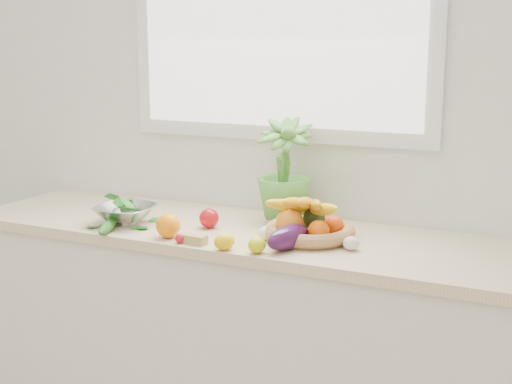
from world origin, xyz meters
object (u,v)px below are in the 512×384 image
at_px(cucumber, 108,226).
at_px(eggplant, 288,237).
at_px(fruit_basket, 309,225).
at_px(apple, 209,218).
at_px(potted_herb, 284,169).
at_px(colander_with_spinach, 125,209).

bearing_deg(cucumber, eggplant, 6.30).
xyz_separation_m(eggplant, cucumber, (-0.69, -0.08, -0.02)).
relative_size(eggplant, cucumber, 0.93).
xyz_separation_m(eggplant, fruit_basket, (0.02, 0.15, 0.01)).
relative_size(apple, fruit_basket, 0.20).
height_order(apple, cucumber, apple).
relative_size(potted_herb, colander_with_spinach, 1.58).
distance_m(fruit_basket, colander_with_spinach, 0.72).
bearing_deg(colander_with_spinach, fruit_basket, 8.39).
bearing_deg(eggplant, fruit_basket, 83.45).
bearing_deg(fruit_basket, apple, -176.92).
bearing_deg(potted_herb, apple, -138.96).
height_order(cucumber, fruit_basket, fruit_basket).
bearing_deg(cucumber, potted_herb, 36.35).
height_order(eggplant, colander_with_spinach, colander_with_spinach).
relative_size(eggplant, potted_herb, 0.54).
xyz_separation_m(apple, cucumber, (-0.32, -0.20, -0.02)).
xyz_separation_m(cucumber, fruit_basket, (0.71, 0.22, 0.03)).
xyz_separation_m(eggplant, potted_herb, (-0.15, 0.32, 0.17)).
height_order(eggplant, potted_herb, potted_herb).
bearing_deg(eggplant, apple, 161.61).
distance_m(eggplant, potted_herb, 0.39).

